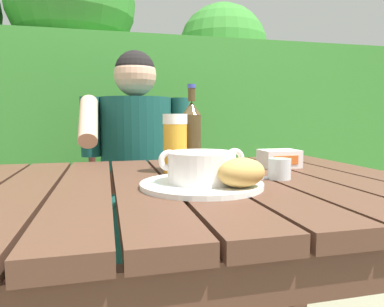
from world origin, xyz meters
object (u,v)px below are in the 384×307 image
Objects in this scene: soup_bowl at (202,166)px; person_eating at (137,161)px; butter_tub at (279,159)px; chair_near_diner at (135,202)px; beer_bottle at (192,135)px; bread_roll at (241,172)px; beer_glass at (175,143)px; serving_plate at (202,184)px; water_glass_small at (279,169)px; table_knife at (257,178)px.

person_eating is at bearing 96.54° from soup_bowl.
butter_tub is at bearing 37.27° from soup_bowl.
beer_bottle reaches higher than chair_near_diner.
bread_roll is (0.15, -1.05, 0.31)m from chair_near_diner.
beer_glass is at bearing -152.12° from beer_bottle.
bread_roll is at bearing -79.65° from person_eating.
chair_near_diner is 4.45× the size of soup_bowl.
beer_glass is (-0.02, 0.23, 0.08)m from serving_plate.
person_eating is 5.68× the size of soup_bowl.
chair_near_diner reaches higher than soup_bowl.
water_glass_small is 0.07m from table_knife.
chair_near_diner is 3.20× the size of serving_plate.
chair_near_diner is 0.31m from person_eating.
chair_near_diner reaches higher than table_knife.
serving_plate is 4.80× the size of water_glass_small.
soup_bowl is at bearing -167.20° from water_glass_small.
beer_glass is 1.43× the size of butter_tub.
chair_near_diner is 0.99m from table_knife.
butter_tub is at bearing -59.80° from chair_near_diner.
bread_roll is 0.17m from table_knife.
chair_near_diner is at bearing 108.83° from water_glass_small.
beer_bottle reaches higher than water_glass_small.
butter_tub is at bearing 51.29° from bread_roll.
beer_glass reaches higher than butter_tub.
person_eating is at bearing 128.82° from butter_tub.
beer_bottle reaches higher than bread_roll.
beer_glass is 0.36m from butter_tub.
serving_plate is 0.42m from butter_tub.
beer_bottle is 0.27m from table_knife.
bread_roll is at bearing -84.90° from beer_bottle.
butter_tub is (0.35, 0.02, -0.06)m from beer_glass.
soup_bowl is 0.18m from table_knife.
beer_bottle reaches higher than beer_glass.
chair_near_diner reaches higher than beer_glass.
table_knife is at bearing -130.25° from butter_tub.
serving_plate is 0.28m from beer_bottle.
person_eating is at bearing -90.86° from chair_near_diner.
water_glass_small is at bearing -66.41° from person_eating.
water_glass_small is (0.32, -0.73, 0.06)m from person_eating.
serving_plate is (0.09, -0.98, 0.28)m from chair_near_diner.
chair_near_diner is 6.87× the size of bread_roll.
beer_bottle is at bearing 81.92° from serving_plate.
person_eating is 8.28× the size of table_knife.
chair_near_diner is 1.03m from soup_bowl.
bread_roll is 0.32m from beer_glass.
person_eating is 0.77m from table_knife.
chair_near_diner is 7.68× the size of butter_tub.
beer_glass is (0.07, -0.75, 0.36)m from chair_near_diner.
serving_plate is at bearing -84.80° from beer_glass.
water_glass_small reaches higher than serving_plate.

